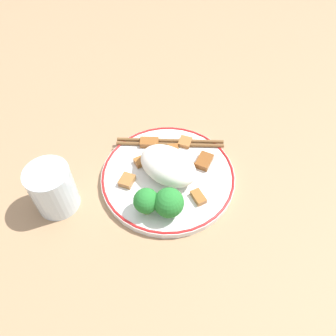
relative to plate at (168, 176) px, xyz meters
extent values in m
plane|color=#9E7A56|center=(0.00, 0.00, -0.01)|extent=(3.00, 3.00, 0.00)
cylinder|color=white|center=(0.00, 0.00, 0.00)|extent=(0.26, 0.26, 0.01)
torus|color=red|center=(0.00, 0.00, 0.01)|extent=(0.26, 0.26, 0.00)
ellipsoid|color=white|center=(0.00, 0.00, 0.03)|extent=(0.12, 0.08, 0.06)
cylinder|color=#72AD4C|center=(0.02, -0.09, 0.01)|extent=(0.02, 0.02, 0.01)
sphere|color=#267A2D|center=(0.02, -0.09, 0.04)|extent=(0.05, 0.05, 0.05)
cylinder|color=#72AD4C|center=(0.05, -0.07, 0.01)|extent=(0.01, 0.01, 0.01)
sphere|color=#267A2D|center=(0.05, -0.07, 0.04)|extent=(0.05, 0.05, 0.05)
cube|color=brown|center=(0.02, 0.04, 0.01)|extent=(0.04, 0.03, 0.01)
cube|color=brown|center=(-0.02, 0.05, 0.01)|extent=(0.04, 0.04, 0.01)
cube|color=#995B28|center=(0.08, -0.01, 0.01)|extent=(0.04, 0.03, 0.01)
cube|color=brown|center=(-0.08, 0.04, 0.01)|extent=(0.04, 0.04, 0.01)
cube|color=#9E6633|center=(-0.02, 0.09, 0.01)|extent=(0.03, 0.03, 0.01)
cube|color=#9E6633|center=(-0.05, -0.06, 0.01)|extent=(0.03, 0.04, 0.01)
cube|color=brown|center=(0.04, 0.07, 0.01)|extent=(0.03, 0.04, 0.01)
cube|color=#995B28|center=(-0.06, -0.01, 0.01)|extent=(0.03, 0.03, 0.01)
cylinder|color=brown|center=(-0.05, 0.07, 0.01)|extent=(0.19, 0.14, 0.01)
cylinder|color=brown|center=(-0.04, 0.06, 0.01)|extent=(0.19, 0.14, 0.01)
cylinder|color=silver|center=(-0.13, -0.17, 0.04)|extent=(0.08, 0.08, 0.09)
camera|label=1|loc=(0.24, -0.31, 0.52)|focal=35.00mm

